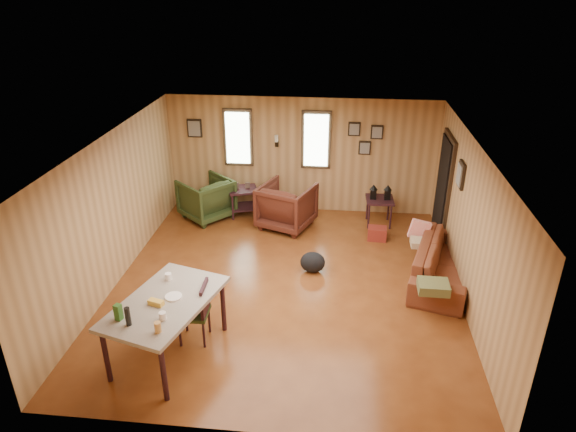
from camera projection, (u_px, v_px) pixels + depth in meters
The scene contains 11 objects.
room at pixel (298, 211), 8.08m from camera, with size 5.54×6.04×2.44m.
sofa at pixel (445, 256), 8.37m from camera, with size 2.13×0.62×0.83m, color brown.
recliner_brown at pixel (287, 204), 10.08m from camera, with size 0.96×0.90×0.98m, color #4C2016.
recliner_green at pixel (206, 197), 10.47m from camera, with size 0.90×0.85×0.93m, color #2E3D1C.
end_table at pixel (243, 197), 10.60m from camera, with size 0.70×0.67×0.73m.
side_table at pixel (380, 198), 10.14m from camera, with size 0.55×0.55×0.85m.
cooler at pixel (377, 233), 9.73m from camera, with size 0.37×0.27×0.25m.
backpack at pixel (313, 262), 8.65m from camera, with size 0.44×0.34×0.36m.
sofa_pillows at pixel (426, 259), 8.09m from camera, with size 0.44×1.88×0.39m.
dining_table at pixel (165, 306), 6.51m from camera, with size 1.41×1.86×1.08m.
dining_chair at pixel (198, 309), 6.91m from camera, with size 0.42×0.42×0.90m.
Camera 1 is at (0.79, -7.03, 4.60)m, focal length 32.00 mm.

